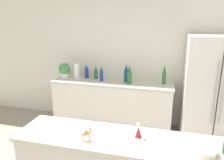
{
  "coord_description": "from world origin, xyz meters",
  "views": [
    {
      "loc": [
        0.4,
        -1.19,
        1.96
      ],
      "look_at": [
        -0.27,
        1.42,
        1.19
      ],
      "focal_mm": 35.0,
      "sensor_mm": 36.0,
      "label": 1
    }
  ],
  "objects_px": {
    "back_bottle_4": "(126,73)",
    "fruit_bowl": "(204,150)",
    "camel_figurine": "(86,133)",
    "potted_plant": "(65,70)",
    "back_bottle_1": "(164,75)",
    "back_bottle_2": "(96,73)",
    "refrigerator": "(213,91)",
    "back_bottle_0": "(101,74)",
    "paper_towel_roll": "(77,71)",
    "back_bottle_3": "(129,75)",
    "wise_man_figurine_blue": "(138,131)",
    "back_bottle_5": "(86,71)"
  },
  "relations": [
    {
      "from": "back_bottle_0",
      "to": "back_bottle_3",
      "type": "distance_m",
      "value": 0.51
    },
    {
      "from": "paper_towel_roll",
      "to": "wise_man_figurine_blue",
      "type": "relative_size",
      "value": 1.99
    },
    {
      "from": "potted_plant",
      "to": "paper_towel_roll",
      "type": "relative_size",
      "value": 1.03
    },
    {
      "from": "back_bottle_1",
      "to": "camel_figurine",
      "type": "height_order",
      "value": "back_bottle_1"
    },
    {
      "from": "back_bottle_1",
      "to": "back_bottle_0",
      "type": "bearing_deg",
      "value": -176.37
    },
    {
      "from": "back_bottle_1",
      "to": "fruit_bowl",
      "type": "distance_m",
      "value": 2.08
    },
    {
      "from": "refrigerator",
      "to": "back_bottle_4",
      "type": "height_order",
      "value": "refrigerator"
    },
    {
      "from": "back_bottle_4",
      "to": "fruit_bowl",
      "type": "bearing_deg",
      "value": -63.88
    },
    {
      "from": "back_bottle_0",
      "to": "back_bottle_4",
      "type": "bearing_deg",
      "value": 5.88
    },
    {
      "from": "potted_plant",
      "to": "back_bottle_3",
      "type": "bearing_deg",
      "value": -2.66
    },
    {
      "from": "refrigerator",
      "to": "back_bottle_0",
      "type": "xyz_separation_m",
      "value": [
        -1.84,
        0.03,
        0.15
      ]
    },
    {
      "from": "paper_towel_roll",
      "to": "back_bottle_4",
      "type": "distance_m",
      "value": 0.91
    },
    {
      "from": "back_bottle_1",
      "to": "back_bottle_4",
      "type": "bearing_deg",
      "value": -177.89
    },
    {
      "from": "back_bottle_5",
      "to": "camel_figurine",
      "type": "xyz_separation_m",
      "value": [
        0.81,
        -2.13,
        0.02
      ]
    },
    {
      "from": "back_bottle_1",
      "to": "camel_figurine",
      "type": "distance_m",
      "value": 2.17
    },
    {
      "from": "paper_towel_roll",
      "to": "back_bottle_2",
      "type": "distance_m",
      "value": 0.35
    },
    {
      "from": "back_bottle_2",
      "to": "back_bottle_3",
      "type": "xyz_separation_m",
      "value": [
        0.64,
        -0.14,
        0.04
      ]
    },
    {
      "from": "back_bottle_4",
      "to": "back_bottle_2",
      "type": "bearing_deg",
      "value": 174.89
    },
    {
      "from": "back_bottle_0",
      "to": "back_bottle_5",
      "type": "distance_m",
      "value": 0.34
    },
    {
      "from": "back_bottle_0",
      "to": "back_bottle_5",
      "type": "relative_size",
      "value": 1.01
    },
    {
      "from": "back_bottle_1",
      "to": "back_bottle_2",
      "type": "distance_m",
      "value": 1.21
    },
    {
      "from": "back_bottle_4",
      "to": "fruit_bowl",
      "type": "relative_size",
      "value": 1.65
    },
    {
      "from": "fruit_bowl",
      "to": "refrigerator",
      "type": "bearing_deg",
      "value": 78.09
    },
    {
      "from": "back_bottle_4",
      "to": "back_bottle_5",
      "type": "xyz_separation_m",
      "value": [
        -0.76,
        0.07,
        -0.03
      ]
    },
    {
      "from": "back_bottle_4",
      "to": "back_bottle_0",
      "type": "bearing_deg",
      "value": -174.12
    },
    {
      "from": "back_bottle_1",
      "to": "back_bottle_2",
      "type": "relative_size",
      "value": 1.36
    },
    {
      "from": "potted_plant",
      "to": "paper_towel_roll",
      "type": "xyz_separation_m",
      "value": [
        0.23,
        0.02,
        -0.02
      ]
    },
    {
      "from": "back_bottle_2",
      "to": "back_bottle_1",
      "type": "bearing_deg",
      "value": -1.29
    },
    {
      "from": "back_bottle_1",
      "to": "refrigerator",
      "type": "bearing_deg",
      "value": -7.39
    },
    {
      "from": "paper_towel_roll",
      "to": "back_bottle_4",
      "type": "bearing_deg",
      "value": 0.55
    },
    {
      "from": "back_bottle_3",
      "to": "refrigerator",
      "type": "bearing_deg",
      "value": 0.64
    },
    {
      "from": "paper_towel_roll",
      "to": "back_bottle_5",
      "type": "bearing_deg",
      "value": 26.6
    },
    {
      "from": "back_bottle_4",
      "to": "fruit_bowl",
      "type": "height_order",
      "value": "back_bottle_4"
    },
    {
      "from": "potted_plant",
      "to": "camel_figurine",
      "type": "distance_m",
      "value": 2.36
    },
    {
      "from": "back_bottle_1",
      "to": "wise_man_figurine_blue",
      "type": "height_order",
      "value": "back_bottle_1"
    },
    {
      "from": "refrigerator",
      "to": "wise_man_figurine_blue",
      "type": "bearing_deg",
      "value": -116.96
    },
    {
      "from": "back_bottle_4",
      "to": "back_bottle_1",
      "type": "bearing_deg",
      "value": 2.11
    },
    {
      "from": "camel_figurine",
      "to": "potted_plant",
      "type": "bearing_deg",
      "value": 120.64
    },
    {
      "from": "potted_plant",
      "to": "back_bottle_3",
      "type": "distance_m",
      "value": 1.22
    },
    {
      "from": "back_bottle_4",
      "to": "fruit_bowl",
      "type": "xyz_separation_m",
      "value": [
        0.99,
        -2.02,
        -0.04
      ]
    },
    {
      "from": "potted_plant",
      "to": "camel_figurine",
      "type": "height_order",
      "value": "potted_plant"
    },
    {
      "from": "potted_plant",
      "to": "back_bottle_5",
      "type": "bearing_deg",
      "value": 14.91
    },
    {
      "from": "potted_plant",
      "to": "wise_man_figurine_blue",
      "type": "xyz_separation_m",
      "value": [
        1.62,
        -1.87,
        -0.02
      ]
    },
    {
      "from": "back_bottle_2",
      "to": "fruit_bowl",
      "type": "distance_m",
      "value": 2.6
    },
    {
      "from": "paper_towel_roll",
      "to": "back_bottle_0",
      "type": "height_order",
      "value": "paper_towel_roll"
    },
    {
      "from": "paper_towel_roll",
      "to": "fruit_bowl",
      "type": "distance_m",
      "value": 2.77
    },
    {
      "from": "back_bottle_3",
      "to": "back_bottle_4",
      "type": "relative_size",
      "value": 0.99
    },
    {
      "from": "back_bottle_0",
      "to": "wise_man_figurine_blue",
      "type": "distance_m",
      "value": 2.07
    },
    {
      "from": "back_bottle_1",
      "to": "camel_figurine",
      "type": "xyz_separation_m",
      "value": [
        -0.58,
        -2.09,
        -0.01
      ]
    },
    {
      "from": "back_bottle_3",
      "to": "wise_man_figurine_blue",
      "type": "height_order",
      "value": "back_bottle_3"
    }
  ]
}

